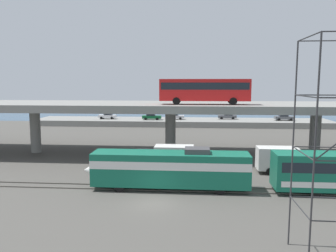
# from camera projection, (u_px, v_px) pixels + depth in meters

# --- Properties ---
(ground_plane) EXTENTS (260.00, 260.00, 0.00)m
(ground_plane) POSITION_uv_depth(u_px,v_px,m) (153.00, 203.00, 29.30)
(ground_plane) COLOR #4C4944
(rail_strip_near) EXTENTS (110.00, 0.12, 0.12)m
(rail_strip_near) POSITION_uv_depth(u_px,v_px,m) (158.00, 190.00, 32.53)
(rail_strip_near) COLOR #59544C
(rail_strip_near) RESTS_ON ground_plane
(rail_strip_far) EXTENTS (110.00, 0.12, 0.12)m
(rail_strip_far) POSITION_uv_depth(u_px,v_px,m) (159.00, 186.00, 33.95)
(rail_strip_far) COLOR #59544C
(rail_strip_far) RESTS_ON ground_plane
(train_locomotive) EXTENTS (16.38, 3.04, 4.18)m
(train_locomotive) POSITION_uv_depth(u_px,v_px,m) (163.00, 167.00, 32.94)
(train_locomotive) COLOR #14664C
(train_locomotive) RESTS_ON ground_plane
(highway_overpass) EXTENTS (96.00, 12.78, 7.55)m
(highway_overpass) POSITION_uv_depth(u_px,v_px,m) (170.00, 108.00, 48.19)
(highway_overpass) COLOR gray
(highway_overpass) RESTS_ON ground_plane
(transit_bus_on_overpass) EXTENTS (12.00, 2.68, 3.40)m
(transit_bus_on_overpass) POSITION_uv_depth(u_px,v_px,m) (205.00, 89.00, 44.92)
(transit_bus_on_overpass) COLOR red
(transit_bus_on_overpass) RESTS_ON highway_overpass
(service_truck_west) EXTENTS (6.80, 2.46, 3.04)m
(service_truck_west) POSITION_uv_depth(u_px,v_px,m) (285.00, 159.00, 38.77)
(service_truck_west) COLOR navy
(service_truck_west) RESTS_ON ground_plane
(service_truck_east) EXTENTS (6.80, 2.46, 3.04)m
(service_truck_east) POSITION_uv_depth(u_px,v_px,m) (167.00, 157.00, 39.89)
(service_truck_east) COLOR black
(service_truck_east) RESTS_ON ground_plane
(pier_parking_lot) EXTENTS (72.80, 10.92, 1.38)m
(pier_parking_lot) POSITION_uv_depth(u_px,v_px,m) (181.00, 122.00, 83.57)
(pier_parking_lot) COLOR gray
(pier_parking_lot) RESTS_ON ground_plane
(parked_car_0) EXTENTS (4.55, 2.00, 1.50)m
(parked_car_0) POSITION_uv_depth(u_px,v_px,m) (284.00, 117.00, 80.87)
(parked_car_0) COLOR #515459
(parked_car_0) RESTS_ON pier_parking_lot
(parked_car_1) EXTENTS (4.31, 1.91, 1.50)m
(parked_car_1) POSITION_uv_depth(u_px,v_px,m) (108.00, 116.00, 84.42)
(parked_car_1) COLOR silver
(parked_car_1) RESTS_ON pier_parking_lot
(parked_car_2) EXTENTS (4.57, 1.86, 1.50)m
(parked_car_2) POSITION_uv_depth(u_px,v_px,m) (227.00, 116.00, 83.93)
(parked_car_2) COLOR #515459
(parked_car_2) RESTS_ON pier_parking_lot
(parked_car_3) EXTENTS (4.60, 1.94, 1.50)m
(parked_car_3) POSITION_uv_depth(u_px,v_px,m) (152.00, 117.00, 82.44)
(parked_car_3) COLOR #0C4C26
(parked_car_3) RESTS_ON pier_parking_lot
(parked_car_4) EXTENTS (4.63, 1.87, 1.50)m
(parked_car_4) POSITION_uv_depth(u_px,v_px,m) (175.00, 116.00, 83.26)
(parked_car_4) COLOR #B7B7BC
(parked_car_4) RESTS_ON pier_parking_lot
(harbor_water) EXTENTS (140.00, 36.00, 0.01)m
(harbor_water) POSITION_uv_depth(u_px,v_px,m) (184.00, 116.00, 106.39)
(harbor_water) COLOR #2D5170
(harbor_water) RESTS_ON ground_plane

